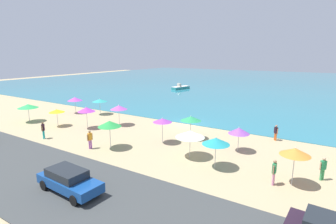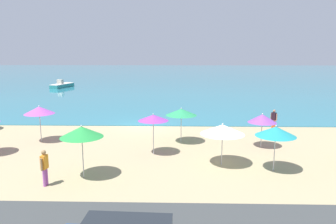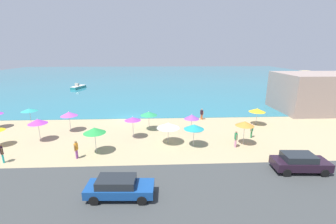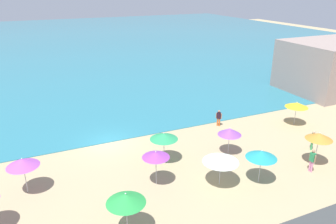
% 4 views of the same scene
% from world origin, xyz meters
% --- Properties ---
extents(ground_plane, '(160.00, 160.00, 0.00)m').
position_xyz_m(ground_plane, '(0.00, 0.00, 0.00)').
color(ground_plane, tan).
extents(sea, '(150.00, 110.00, 0.05)m').
position_xyz_m(sea, '(0.00, 55.00, 0.03)').
color(sea, teal).
rests_on(sea, ground_plane).
extents(beach_umbrella_0, '(2.11, 2.11, 2.68)m').
position_xyz_m(beach_umbrella_0, '(-1.84, -11.21, 2.34)').
color(beach_umbrella_0, '#B2B2B7').
rests_on(beach_umbrella_0, ground_plane).
extents(beach_umbrella_2, '(2.04, 2.04, 2.54)m').
position_xyz_m(beach_umbrella_2, '(-6.61, -4.83, 2.21)').
color(beach_umbrella_2, '#B2B2B7').
rests_on(beach_umbrella_2, ground_plane).
extents(beach_umbrella_3, '(1.83, 1.83, 2.53)m').
position_xyz_m(beach_umbrella_3, '(1.39, -7.44, 2.27)').
color(beach_umbrella_3, '#B2B2B7').
rests_on(beach_umbrella_3, ground_plane).
extents(beach_umbrella_6, '(2.08, 2.08, 2.46)m').
position_xyz_m(beach_umbrella_6, '(7.89, -10.05, 2.13)').
color(beach_umbrella_6, '#B2B2B7').
rests_on(beach_umbrella_6, ground_plane).
extents(beach_umbrella_10, '(1.86, 1.86, 2.26)m').
position_xyz_m(beach_umbrella_10, '(8.31, -5.75, 1.92)').
color(beach_umbrella_10, '#B2B2B7').
rests_on(beach_umbrella_10, ground_plane).
extents(beach_umbrella_11, '(2.11, 2.11, 2.43)m').
position_xyz_m(beach_umbrella_11, '(3.09, -4.84, 2.13)').
color(beach_umbrella_11, '#B2B2B7').
rests_on(beach_umbrella_11, ground_plane).
extents(beach_umbrella_12, '(2.42, 2.42, 2.36)m').
position_xyz_m(beach_umbrella_12, '(5.29, -9.18, 2.02)').
color(beach_umbrella_12, '#B2B2B7').
rests_on(beach_umbrella_12, ground_plane).
extents(bather_2, '(0.43, 0.42, 1.61)m').
position_xyz_m(bather_2, '(10.54, -0.78, 0.90)').
color(bather_2, '#D15C22').
rests_on(bather_2, ground_plane).
extents(bather_4, '(0.27, 0.56, 1.73)m').
position_xyz_m(bather_4, '(-3.33, -12.27, 0.97)').
color(bather_4, '#A250AA').
rests_on(bather_4, ground_plane).
extents(skiff_nearshore, '(2.84, 5.36, 1.40)m').
position_xyz_m(skiff_nearshore, '(-16.50, 27.83, 0.44)').
color(skiff_nearshore, teal).
rests_on(skiff_nearshore, sea).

